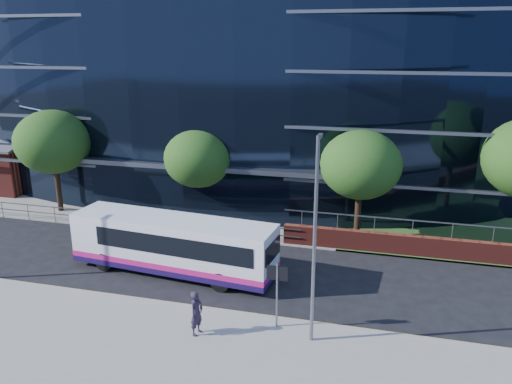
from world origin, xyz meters
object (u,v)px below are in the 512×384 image
(city_bus, at_px, (175,244))
(pedestrian, at_px, (197,313))
(street_sign, at_px, (277,281))
(streetlight_east, at_px, (315,236))
(tree_far_a, at_px, (53,142))
(tree_far_c, at_px, (361,165))
(tree_far_b, at_px, (198,159))

(city_bus, bearing_deg, pedestrian, -53.02)
(street_sign, relative_size, streetlight_east, 0.35)
(tree_far_a, xyz_separation_m, pedestrian, (14.59, -11.92, -3.80))
(street_sign, distance_m, streetlight_east, 2.80)
(tree_far_c, relative_size, pedestrian, 3.58)
(tree_far_a, distance_m, tree_far_b, 10.03)
(tree_far_a, distance_m, pedestrian, 19.22)
(tree_far_a, distance_m, tree_far_c, 20.00)
(tree_far_a, xyz_separation_m, streetlight_east, (19.00, -11.17, -0.42))
(street_sign, height_order, streetlight_east, streetlight_east)
(street_sign, relative_size, pedestrian, 1.54)
(streetlight_east, bearing_deg, street_sign, 158.64)
(street_sign, relative_size, tree_far_c, 0.43)
(tree_far_a, bearing_deg, tree_far_b, 2.86)
(street_sign, distance_m, tree_far_a, 20.63)
(street_sign, relative_size, tree_far_b, 0.46)
(streetlight_east, relative_size, city_bus, 0.75)
(tree_far_a, xyz_separation_m, city_bus, (11.43, -6.74, -3.35))
(tree_far_c, bearing_deg, city_bus, -141.80)
(tree_far_c, bearing_deg, street_sign, -103.29)
(tree_far_b, relative_size, pedestrian, 3.33)
(street_sign, distance_m, city_bus, 7.21)
(pedestrian, bearing_deg, tree_far_a, 64.34)
(tree_far_b, relative_size, city_bus, 0.56)
(street_sign, bearing_deg, streetlight_east, -21.36)
(tree_far_b, height_order, tree_far_c, tree_far_c)
(streetlight_east, height_order, pedestrian, streetlight_east)
(street_sign, relative_size, city_bus, 0.26)
(tree_far_a, height_order, tree_far_b, tree_far_a)
(tree_far_a, bearing_deg, city_bus, -30.55)
(pedestrian, bearing_deg, tree_far_c, -10.84)
(street_sign, bearing_deg, pedestrian, -155.46)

